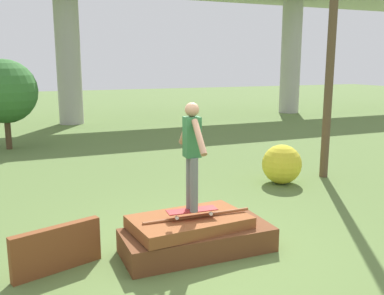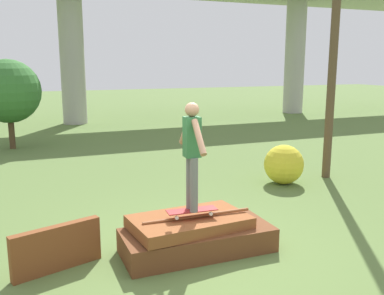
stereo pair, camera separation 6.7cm
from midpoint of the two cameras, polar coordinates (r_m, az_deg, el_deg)
The scene contains 8 objects.
ground_plane at distance 6.63m, azimuth 1.04°, elevation -13.69°, with size 80.00×80.00×0.00m, color #567038.
scrap_pile at distance 6.53m, azimuth 0.75°, elevation -11.60°, with size 2.26×1.16×0.59m.
scrap_plank_loose at distance 6.24m, azimuth -17.26°, elevation -12.70°, with size 1.22×0.50×0.63m.
skateboard at distance 6.35m, azimuth 0.31°, elevation -8.42°, with size 0.76×0.26×0.09m.
skater at distance 6.10m, azimuth 0.32°, elevation -0.26°, with size 0.23×1.05×1.58m.
utility_pole at distance 10.94m, azimuth 18.91°, elevation 17.99°, with size 1.30×0.20×8.14m.
tree_behind_left at distance 15.15m, azimuth -23.18°, elevation 6.90°, with size 2.06×2.06×2.93m.
bush_yellow_flowering at distance 10.23m, azimuth 12.33°, elevation -2.22°, with size 0.92×0.92×0.92m.
Camera 2 is at (-2.31, -5.55, 2.79)m, focal length 40.00 mm.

